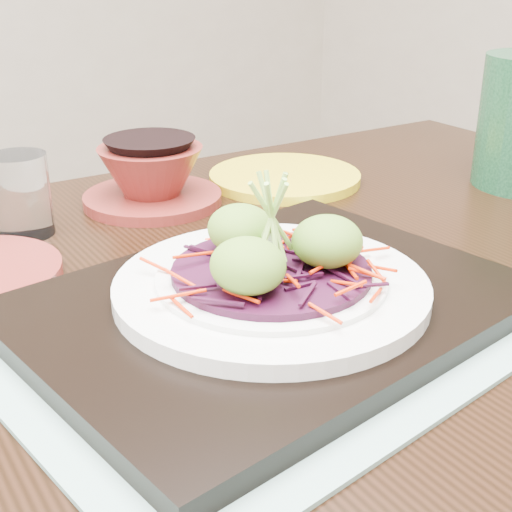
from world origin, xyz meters
TOP-DOWN VIEW (x-y plane):
  - dining_table at (0.05, -0.07)m, footprint 1.35×0.96m
  - placemat at (0.06, -0.09)m, footprint 0.47×0.38m
  - serving_tray at (0.06, -0.09)m, footprint 0.40×0.31m
  - white_plate at (0.06, -0.09)m, footprint 0.25×0.25m
  - cabbage_bed at (0.06, -0.09)m, footprint 0.16×0.16m
  - carrot_julienne at (0.06, -0.09)m, footprint 0.19×0.19m
  - guacamole_scoops at (0.06, -0.09)m, footprint 0.14×0.12m
  - scallion_garnish at (0.06, -0.09)m, footprint 0.06×0.06m
  - water_glass at (-0.03, 0.21)m, footprint 0.07×0.07m
  - terracotta_bowl_set at (0.12, 0.22)m, footprint 0.21×0.21m
  - yellow_plate at (0.30, 0.19)m, footprint 0.24×0.24m

SIDE VIEW (x-z plane):
  - dining_table at x=0.05m, z-range 0.30..1.10m
  - placemat at x=0.06m, z-range 0.81..0.81m
  - yellow_plate at x=0.30m, z-range 0.81..0.82m
  - serving_tray at x=0.06m, z-range 0.81..0.83m
  - white_plate at x=0.06m, z-range 0.83..0.85m
  - terracotta_bowl_set at x=0.12m, z-range 0.80..0.87m
  - cabbage_bed at x=0.06m, z-range 0.85..0.85m
  - water_glass at x=-0.03m, z-range 0.81..0.89m
  - carrot_julienne at x=0.06m, z-range 0.85..0.86m
  - guacamole_scoops at x=0.06m, z-range 0.85..0.89m
  - scallion_garnish at x=0.06m, z-range 0.85..0.93m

